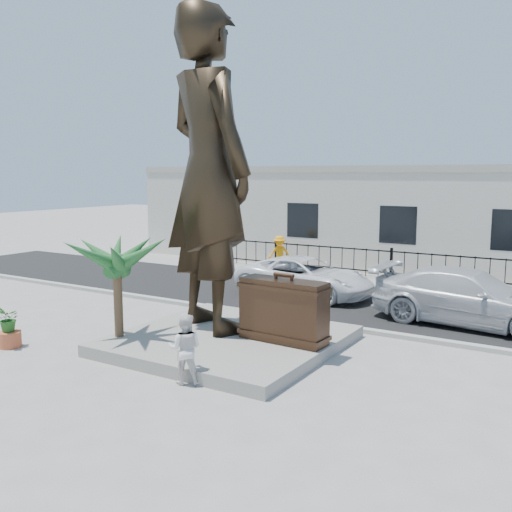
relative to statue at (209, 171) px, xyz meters
The scene contains 16 objects.
ground 4.98m from the statue, 54.48° to the right, with size 100.00×100.00×0.00m, color #9E9991.
street 7.67m from the statue, 77.73° to the left, with size 40.00×7.00×0.01m, color black.
curb 5.27m from the statue, 63.12° to the left, with size 40.00×0.25×0.12m, color #A5A399.
far_sidewalk 11.13m from the statue, 82.50° to the left, with size 40.00×2.50×0.02m, color #9E9991.
plinth 4.37m from the statue, 23.84° to the right, with size 5.20×5.20×0.30m, color gray.
fence 11.66m from the statue, 83.04° to the left, with size 22.00×0.10×1.20m, color black.
building 15.35m from the statue, 84.96° to the left, with size 28.00×7.00×4.40m, color silver.
statue is the anchor object (origin of this frame).
suitcase 4.06m from the statue, ahead, with size 2.16×0.69×1.52m, color #352316.
tourist 4.96m from the statue, 63.26° to the right, with size 0.72×0.56×1.49m, color white.
car_white 7.09m from the statue, 92.28° to the left, with size 2.30×4.99×1.39m, color white.
car_silver 8.30m from the statue, 41.66° to the left, with size 2.24×5.51×1.60m, color silver.
worker 11.15m from the statue, 109.07° to the left, with size 1.04×0.60×1.61m, color #FF9F0D.
palm_tree 5.03m from the statue, 127.41° to the right, with size 1.80×1.80×3.20m, color #1E5525, non-canonical shape.
planter 6.62m from the statue, 139.44° to the right, with size 0.56×0.56×0.40m, color #BC5631.
shrub 6.29m from the statue, 139.44° to the right, with size 0.61×0.52×0.67m, color #245B1D.
Camera 1 is at (7.39, -10.10, 4.36)m, focal length 40.00 mm.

